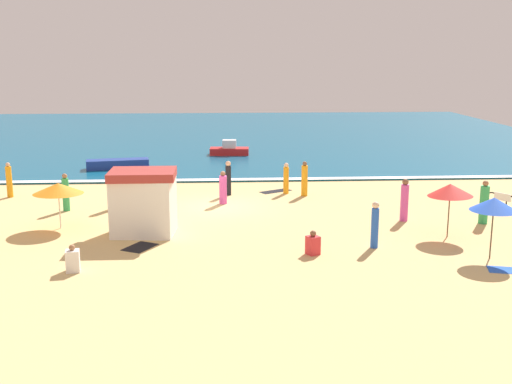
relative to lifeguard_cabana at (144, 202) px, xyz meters
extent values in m
plane|color=#D8B775|center=(3.05, 4.60, -1.36)|extent=(60.00, 60.00, 0.00)
cube|color=#0F567A|center=(3.05, 32.60, -1.31)|extent=(60.00, 44.00, 0.10)
cube|color=white|center=(3.05, 10.90, -1.26)|extent=(57.00, 0.70, 0.01)
cube|color=white|center=(0.00, 0.00, -0.19)|extent=(2.61, 2.12, 2.33)
cube|color=#A5332D|center=(0.00, 0.00, 1.14)|extent=(2.65, 2.06, 0.34)
cylinder|color=silver|center=(-3.68, 1.08, -0.40)|extent=(0.05, 0.05, 1.92)
cone|color=orange|center=(-3.68, 1.08, 0.38)|extent=(2.77, 2.77, 0.50)
cylinder|color=#4C3823|center=(12.91, -3.95, -0.25)|extent=(0.05, 0.05, 2.22)
cone|color=blue|center=(12.91, -3.95, 0.67)|extent=(2.34, 2.34, 0.49)
cylinder|color=#4C3823|center=(12.35, -1.17, -0.28)|extent=(0.05, 0.05, 2.16)
cone|color=red|center=(12.35, -1.17, 0.60)|extent=(2.33, 2.32, 0.56)
torus|color=black|center=(16.46, 3.99, -1.03)|extent=(0.44, 0.64, 0.72)
cube|color=white|center=(16.76, 3.53, -0.81)|extent=(0.53, 0.77, 0.36)
cylinder|color=orange|center=(-7.79, 7.33, -0.55)|extent=(0.38, 0.38, 1.62)
sphere|color=#DBA884|center=(-7.79, 7.33, 0.36)|extent=(0.22, 0.22, 0.22)
cylinder|color=#D84CA5|center=(3.28, 5.21, -0.66)|extent=(0.43, 0.43, 1.41)
sphere|color=brown|center=(3.28, 5.21, 0.16)|extent=(0.26, 0.26, 0.26)
cube|color=red|center=(6.55, -3.11, -1.01)|extent=(0.57, 0.57, 0.70)
sphere|color=brown|center=(6.55, -3.11, -0.56)|extent=(0.23, 0.23, 0.23)
cylinder|color=orange|center=(7.55, 6.73, -0.55)|extent=(0.44, 0.44, 1.61)
sphere|color=brown|center=(7.55, 6.73, 0.36)|extent=(0.24, 0.24, 0.24)
cylinder|color=green|center=(-4.16, 4.19, -0.58)|extent=(0.45, 0.45, 1.57)
sphere|color=#9E6B47|center=(-4.16, 4.19, 0.32)|extent=(0.24, 0.24, 0.24)
cylinder|color=black|center=(3.57, 7.15, -0.58)|extent=(0.41, 0.41, 1.57)
sphere|color=#DBA884|center=(3.57, 7.15, 0.33)|extent=(0.28, 0.28, 0.28)
cylinder|color=orange|center=(-1.90, 4.52, -0.57)|extent=(0.53, 0.53, 1.59)
sphere|color=#9E6B47|center=(-1.90, 4.52, 0.34)|extent=(0.25, 0.25, 0.25)
cube|color=white|center=(-1.90, -4.52, -0.98)|extent=(0.51, 0.51, 0.76)
sphere|color=#9E6B47|center=(-1.90, -4.52, -0.51)|extent=(0.21, 0.21, 0.21)
cylinder|color=green|center=(14.66, 0.80, -0.52)|extent=(0.53, 0.53, 1.68)
sphere|color=#9E6B47|center=(14.66, 0.80, 0.43)|extent=(0.25, 0.25, 0.25)
cylinder|color=orange|center=(6.66, 7.38, -0.64)|extent=(0.39, 0.39, 1.43)
sphere|color=beige|center=(6.66, 7.38, 0.18)|extent=(0.24, 0.24, 0.24)
cylinder|color=blue|center=(9.03, -2.42, -0.58)|extent=(0.36, 0.36, 1.55)
sphere|color=beige|center=(9.03, -2.42, 0.32)|extent=(0.27, 0.27, 0.27)
cylinder|color=#D84CA5|center=(11.31, 1.44, -0.54)|extent=(0.35, 0.35, 1.64)
sphere|color=brown|center=(11.31, 1.44, 0.41)|extent=(0.28, 0.28, 0.28)
cube|color=blue|center=(-1.23, 7.81, -1.35)|extent=(0.86, 1.16, 0.01)
cube|color=black|center=(0.03, -1.86, -1.35)|extent=(1.41, 1.59, 0.01)
cube|color=black|center=(6.15, 7.93, -1.35)|extent=(1.86, 1.45, 0.01)
cube|color=navy|center=(-3.44, 14.97, -0.96)|extent=(4.04, 1.77, 0.60)
cube|color=red|center=(3.84, 20.34, -1.01)|extent=(2.89, 1.41, 0.50)
cube|color=silver|center=(3.84, 20.34, -0.47)|extent=(1.03, 0.80, 0.59)
camera|label=1|loc=(3.16, -25.10, 5.86)|focal=43.82mm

